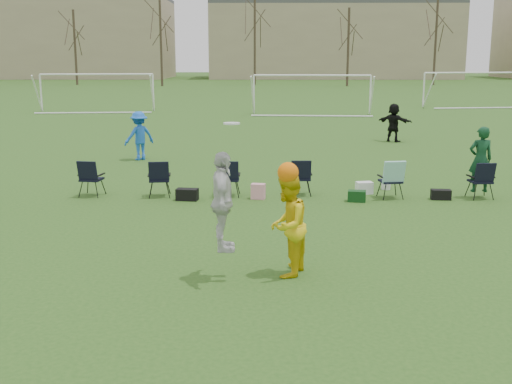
{
  "coord_description": "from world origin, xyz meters",
  "views": [
    {
      "loc": [
        0.86,
        -8.65,
        3.67
      ],
      "look_at": [
        0.76,
        2.61,
        1.25
      ],
      "focal_mm": 45.0,
      "sensor_mm": 36.0,
      "label": 1
    }
  ],
  "objects_px": {
    "fielder_blue": "(139,136)",
    "fielder_black": "(394,123)",
    "goal_left": "(97,82)",
    "goal_mid": "(312,83)",
    "goal_right": "(473,79)",
    "center_contest": "(263,215)"
  },
  "relations": [
    {
      "from": "fielder_blue",
      "to": "fielder_black",
      "type": "distance_m",
      "value": 11.15
    },
    {
      "from": "goal_left",
      "to": "goal_mid",
      "type": "distance_m",
      "value": 14.14
    },
    {
      "from": "goal_right",
      "to": "goal_mid",
      "type": "bearing_deg",
      "value": -161.43
    },
    {
      "from": "goal_mid",
      "to": "goal_right",
      "type": "relative_size",
      "value": 1.01
    },
    {
      "from": "goal_mid",
      "to": "center_contest",
      "type": "bearing_deg",
      "value": -91.87
    },
    {
      "from": "fielder_blue",
      "to": "fielder_black",
      "type": "relative_size",
      "value": 1.05
    },
    {
      "from": "goal_left",
      "to": "goal_right",
      "type": "distance_m",
      "value": 26.31
    },
    {
      "from": "center_contest",
      "to": "goal_mid",
      "type": "height_order",
      "value": "center_contest"
    },
    {
      "from": "center_contest",
      "to": "goal_right",
      "type": "height_order",
      "value": "center_contest"
    },
    {
      "from": "fielder_blue",
      "to": "goal_mid",
      "type": "height_order",
      "value": "goal_mid"
    },
    {
      "from": "fielder_black",
      "to": "goal_mid",
      "type": "relative_size",
      "value": 0.22
    },
    {
      "from": "fielder_blue",
      "to": "center_contest",
      "type": "height_order",
      "value": "center_contest"
    },
    {
      "from": "fielder_blue",
      "to": "fielder_black",
      "type": "height_order",
      "value": "fielder_blue"
    },
    {
      "from": "fielder_black",
      "to": "goal_right",
      "type": "relative_size",
      "value": 0.22
    },
    {
      "from": "fielder_black",
      "to": "goal_mid",
      "type": "distance_m",
      "value": 13.45
    },
    {
      "from": "center_contest",
      "to": "goal_right",
      "type": "relative_size",
      "value": 0.35
    },
    {
      "from": "fielder_black",
      "to": "goal_right",
      "type": "height_order",
      "value": "goal_right"
    },
    {
      "from": "fielder_black",
      "to": "center_contest",
      "type": "relative_size",
      "value": 0.63
    },
    {
      "from": "fielder_black",
      "to": "center_contest",
      "type": "bearing_deg",
      "value": 107.98
    },
    {
      "from": "goal_mid",
      "to": "goal_right",
      "type": "xyz_separation_m",
      "value": [
        12.0,
        6.0,
        0.0
      ]
    },
    {
      "from": "goal_mid",
      "to": "fielder_blue",
      "type": "bearing_deg",
      "value": -108.41
    },
    {
      "from": "fielder_black",
      "to": "goal_left",
      "type": "xyz_separation_m",
      "value": [
        -16.51,
        15.17,
        1.1
      ]
    }
  ]
}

